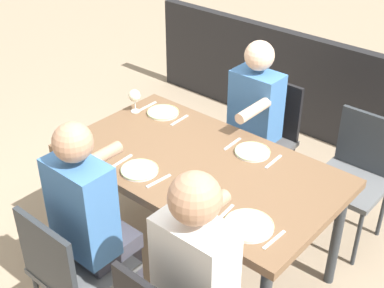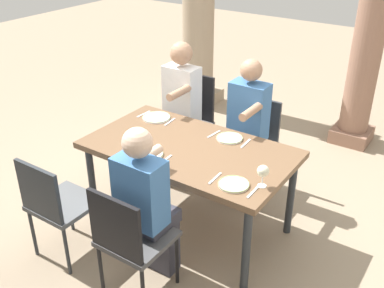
% 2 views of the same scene
% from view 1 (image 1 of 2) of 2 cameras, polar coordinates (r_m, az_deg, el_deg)
% --- Properties ---
extents(ground_plane, '(16.00, 16.00, 0.00)m').
position_cam_1_polar(ground_plane, '(3.58, 0.73, -12.21)').
color(ground_plane, gray).
extents(dining_table, '(1.65, 0.93, 0.77)m').
position_cam_1_polar(dining_table, '(3.13, 0.81, -3.01)').
color(dining_table, brown).
rests_on(dining_table, ground).
extents(chair_west_south, '(0.44, 0.44, 0.88)m').
position_cam_1_polar(chair_west_south, '(3.63, 17.26, -2.78)').
color(chair_west_south, '#5B5E61').
rests_on(chair_west_south, ground).
extents(chair_mid_north, '(0.44, 0.44, 0.87)m').
position_cam_1_polar(chair_mid_north, '(2.87, -12.91, -12.84)').
color(chair_mid_north, '#5B5E61').
rests_on(chair_mid_north, ground).
extents(chair_mid_south, '(0.44, 0.44, 0.90)m').
position_cam_1_polar(chair_mid_south, '(3.90, 7.79, 1.18)').
color(chair_mid_south, '#4F4F50').
rests_on(chair_mid_south, ground).
extents(diner_woman_green, '(0.35, 0.49, 1.26)m').
position_cam_1_polar(diner_woman_green, '(3.67, 6.21, 2.04)').
color(diner_woman_green, '#3F3F4C').
rests_on(diner_woman_green, ground).
extents(diner_man_white, '(0.35, 0.49, 1.31)m').
position_cam_1_polar(diner_man_white, '(2.82, -10.51, -8.21)').
color(diner_man_white, '#3F3F4C').
rests_on(diner_man_white, ground).
extents(diner_guest_third, '(0.35, 0.50, 1.35)m').
position_cam_1_polar(diner_guest_third, '(2.42, 1.17, -14.86)').
color(diner_guest_third, '#3F3F4C').
rests_on(diner_guest_third, ground).
extents(patio_railing, '(4.05, 0.10, 0.90)m').
position_cam_1_polar(patio_railing, '(4.69, 16.04, 4.77)').
color(patio_railing, black).
rests_on(patio_railing, ground).
extents(plate_0, '(0.25, 0.25, 0.02)m').
position_cam_1_polar(plate_0, '(2.65, 6.10, -8.70)').
color(plate_0, white).
rests_on(plate_0, dining_table).
extents(fork_0, '(0.02, 0.17, 0.01)m').
position_cam_1_polar(fork_0, '(2.59, 8.83, -10.15)').
color(fork_0, silver).
rests_on(fork_0, dining_table).
extents(spoon_0, '(0.03, 0.17, 0.01)m').
position_cam_1_polar(spoon_0, '(2.71, 3.50, -7.48)').
color(spoon_0, silver).
rests_on(spoon_0, dining_table).
extents(plate_1, '(0.22, 0.22, 0.02)m').
position_cam_1_polar(plate_1, '(3.19, 6.52, -0.83)').
color(plate_1, white).
rests_on(plate_1, dining_table).
extents(fork_1, '(0.02, 0.17, 0.01)m').
position_cam_1_polar(fork_1, '(3.13, 8.76, -1.88)').
color(fork_1, silver).
rests_on(fork_1, dining_table).
extents(spoon_1, '(0.02, 0.17, 0.01)m').
position_cam_1_polar(spoon_1, '(3.26, 4.37, 0.01)').
color(spoon_1, silver).
rests_on(spoon_1, dining_table).
extents(plate_2, '(0.22, 0.22, 0.02)m').
position_cam_1_polar(plate_2, '(3.02, -5.67, -2.80)').
color(plate_2, white).
rests_on(plate_2, dining_table).
extents(fork_2, '(0.03, 0.17, 0.01)m').
position_cam_1_polar(fork_2, '(2.94, -3.61, -3.99)').
color(fork_2, silver).
rests_on(fork_2, dining_table).
extents(spoon_2, '(0.02, 0.17, 0.01)m').
position_cam_1_polar(spoon_2, '(3.12, -7.59, -1.85)').
color(spoon_2, silver).
rests_on(spoon_2, dining_table).
extents(plate_3, '(0.22, 0.22, 0.02)m').
position_cam_1_polar(plate_3, '(3.60, -3.14, 3.42)').
color(plate_3, silver).
rests_on(plate_3, dining_table).
extents(wine_glass_3, '(0.08, 0.08, 0.16)m').
position_cam_1_polar(wine_glass_3, '(3.59, -6.20, 5.15)').
color(wine_glass_3, white).
rests_on(wine_glass_3, dining_table).
extents(fork_3, '(0.02, 0.17, 0.01)m').
position_cam_1_polar(fork_3, '(3.51, -1.36, 2.58)').
color(fork_3, silver).
rests_on(fork_3, dining_table).
extents(spoon_3, '(0.02, 0.17, 0.01)m').
position_cam_1_polar(spoon_3, '(3.70, -4.83, 4.06)').
color(spoon_3, silver).
rests_on(spoon_3, dining_table).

